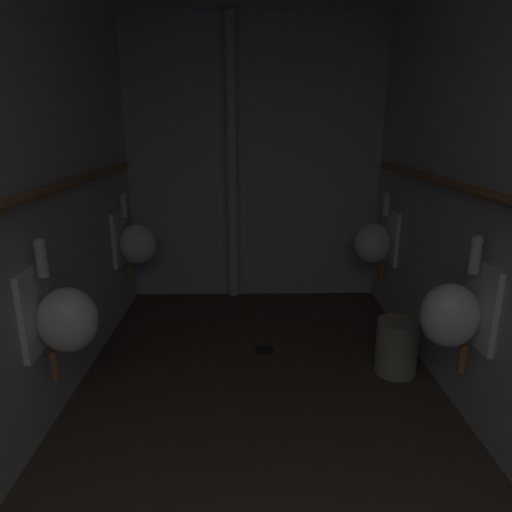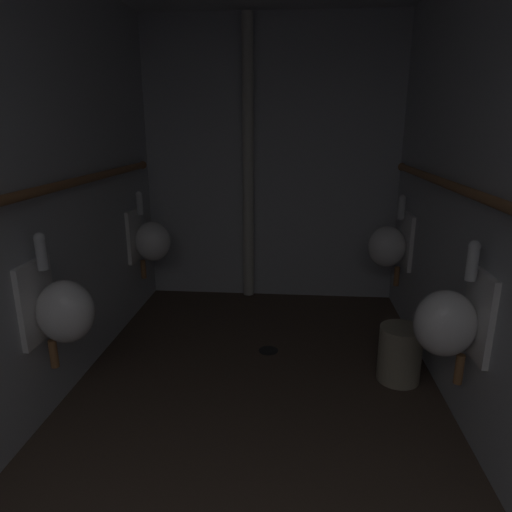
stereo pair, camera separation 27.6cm
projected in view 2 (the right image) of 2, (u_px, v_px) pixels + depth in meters
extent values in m
cube|color=#47382D|center=(250.00, 430.00, 2.47)|extent=(2.40, 4.11, 0.08)
cube|color=#B7BABE|center=(13.00, 195.00, 2.20)|extent=(0.06, 4.11, 2.49)
cube|color=#B7BABE|center=(507.00, 202.00, 2.01)|extent=(0.06, 4.11, 2.49)
cube|color=#B7BABE|center=(271.00, 164.00, 4.04)|extent=(2.40, 0.06, 2.49)
ellipsoid|color=white|center=(66.00, 312.00, 2.35)|extent=(0.30, 0.26, 0.34)
cube|color=white|center=(36.00, 302.00, 2.35)|extent=(0.03, 0.30, 0.44)
cylinder|color=silver|center=(42.00, 255.00, 2.27)|extent=(0.06, 0.06, 0.16)
sphere|color=silver|center=(39.00, 238.00, 2.25)|extent=(0.06, 0.06, 0.06)
cylinder|color=#936038|center=(54.00, 354.00, 2.43)|extent=(0.04, 0.04, 0.16)
ellipsoid|color=white|center=(153.00, 241.00, 3.78)|extent=(0.30, 0.26, 0.34)
cube|color=white|center=(135.00, 235.00, 3.78)|extent=(0.03, 0.30, 0.44)
cylinder|color=silver|center=(140.00, 205.00, 3.70)|extent=(0.06, 0.06, 0.16)
sphere|color=silver|center=(139.00, 195.00, 3.68)|extent=(0.06, 0.06, 0.06)
cylinder|color=#936038|center=(143.00, 269.00, 3.86)|extent=(0.04, 0.04, 0.16)
ellipsoid|color=white|center=(445.00, 323.00, 2.21)|extent=(0.30, 0.26, 0.34)
cube|color=white|center=(479.00, 315.00, 2.18)|extent=(0.03, 0.30, 0.44)
cylinder|color=silver|center=(472.00, 264.00, 2.12)|extent=(0.06, 0.06, 0.16)
sphere|color=silver|center=(474.00, 247.00, 2.09)|extent=(0.06, 0.06, 0.06)
cylinder|color=#936038|center=(459.00, 369.00, 2.27)|extent=(0.04, 0.04, 0.16)
ellipsoid|color=white|center=(387.00, 247.00, 3.62)|extent=(0.30, 0.26, 0.34)
cube|color=white|center=(407.00, 241.00, 3.59)|extent=(0.03, 0.30, 0.44)
cylinder|color=silver|center=(402.00, 209.00, 3.52)|extent=(0.06, 0.06, 0.16)
sphere|color=silver|center=(403.00, 198.00, 3.50)|extent=(0.06, 0.06, 0.06)
cylinder|color=#936038|center=(397.00, 276.00, 3.68)|extent=(0.04, 0.04, 0.16)
cylinder|color=#936038|center=(34.00, 192.00, 2.22)|extent=(0.05, 3.31, 0.05)
sphere|color=#936038|center=(143.00, 165.00, 3.81)|extent=(0.06, 0.06, 0.06)
cylinder|color=#936038|center=(484.00, 198.00, 2.04)|extent=(0.05, 3.31, 0.05)
sphere|color=#936038|center=(402.00, 167.00, 3.63)|extent=(0.06, 0.06, 0.06)
cylinder|color=beige|center=(248.00, 165.00, 3.95)|extent=(0.10, 0.10, 2.44)
cylinder|color=black|center=(268.00, 350.00, 3.26)|extent=(0.14, 0.14, 0.01)
cylinder|color=#9E937A|center=(400.00, 354.00, 2.84)|extent=(0.27, 0.27, 0.36)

